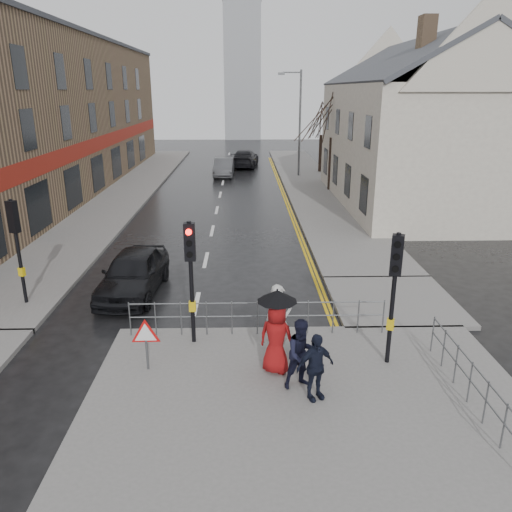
{
  "coord_description": "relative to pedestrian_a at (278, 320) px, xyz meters",
  "views": [
    {
      "loc": [
        1.61,
        -12.07,
        6.7
      ],
      "look_at": [
        1.98,
        3.21,
        1.59
      ],
      "focal_mm": 35.0,
      "sensor_mm": 36.0,
      "label": 1
    }
  ],
  "objects": [
    {
      "name": "street_lamp",
      "position": [
        3.36,
        28.51,
        3.62
      ],
      "size": [
        1.83,
        0.25,
        8.0
      ],
      "color": "#595B5E",
      "rests_on": "right_pavement"
    },
    {
      "name": "car_far",
      "position": [
        -0.76,
        33.98,
        -0.32
      ],
      "size": [
        2.75,
        5.52,
        1.54
      ],
      "primitive_type": "imported",
      "rotation": [
        0.0,
        0.0,
        3.03
      ],
      "color": "black",
      "rests_on": "ground"
    },
    {
      "name": "building_right_cream",
      "position": [
        9.54,
        18.51,
        3.69
      ],
      "size": [
        9.0,
        16.4,
        10.1
      ],
      "color": "beige",
      "rests_on": "ground"
    },
    {
      "name": "pedestrian_a",
      "position": [
        0.0,
        0.0,
        0.0
      ],
      "size": [
        0.77,
        0.58,
        1.9
      ],
      "primitive_type": "imported",
      "rotation": [
        0.0,
        0.0,
        0.2
      ],
      "color": "#B3B3AF",
      "rests_on": "near_pavement"
    },
    {
      "name": "pedestrian_d",
      "position": [
        0.68,
        -2.01,
        -0.16
      ],
      "size": [
        1.0,
        0.72,
        1.57
      ],
      "primitive_type": "imported",
      "rotation": [
        0.0,
        0.0,
        0.41
      ],
      "color": "black",
      "rests_on": "near_pavement"
    },
    {
      "name": "building_left_terrace",
      "position": [
        -14.46,
        22.51,
        3.91
      ],
      "size": [
        8.0,
        42.0,
        10.0
      ],
      "primitive_type": "cube",
      "color": "#81644A",
      "rests_on": "ground"
    },
    {
      "name": "pedestrian_with_umbrella",
      "position": [
        -0.1,
        -0.87,
        0.19
      ],
      "size": [
        1.04,
        0.96,
        2.14
      ],
      "color": "maroon",
      "rests_on": "near_pavement"
    },
    {
      "name": "ground",
      "position": [
        -2.46,
        0.51,
        -1.09
      ],
      "size": [
        120.0,
        120.0,
        0.0
      ],
      "primitive_type": "plane",
      "color": "black",
      "rests_on": "ground"
    },
    {
      "name": "church_tower",
      "position": [
        -0.96,
        62.51,
        7.91
      ],
      "size": [
        5.0,
        5.0,
        18.0
      ],
      "primitive_type": "cube",
      "color": "gray",
      "rests_on": "ground"
    },
    {
      "name": "tree_near",
      "position": [
        5.04,
        22.51,
        4.05
      ],
      "size": [
        2.4,
        2.4,
        6.58
      ],
      "color": "#30201A",
      "rests_on": "right_pavement"
    },
    {
      "name": "traffic_signal_far_left",
      "position": [
        -7.96,
        3.51,
        1.37
      ],
      "size": [
        0.34,
        0.33,
        3.4
      ],
      "color": "black",
      "rests_on": "left_pavement"
    },
    {
      "name": "traffic_signal_near_left",
      "position": [
        -2.26,
        0.7,
        1.37
      ],
      "size": [
        0.28,
        0.27,
        3.4
      ],
      "color": "black",
      "rests_on": "near_pavement"
    },
    {
      "name": "car_parked",
      "position": [
        -4.66,
        4.51,
        -0.33
      ],
      "size": [
        2.1,
        4.57,
        1.52
      ],
      "primitive_type": "imported",
      "rotation": [
        0.0,
        0.0,
        -0.07
      ],
      "color": "black",
      "rests_on": "ground"
    },
    {
      "name": "pavement_bridge_right",
      "position": [
        4.04,
        3.51,
        -1.02
      ],
      "size": [
        4.0,
        4.2,
        0.14
      ],
      "primitive_type": "cube",
      "color": "#605E5B",
      "rests_on": "ground"
    },
    {
      "name": "traffic_signal_near_right",
      "position": [
        2.74,
        -0.5,
        1.37
      ],
      "size": [
        0.34,
        0.33,
        3.4
      ],
      "color": "black",
      "rests_on": "near_pavement"
    },
    {
      "name": "car_mid",
      "position": [
        -2.48,
        29.02,
        -0.38
      ],
      "size": [
        1.61,
        4.34,
        1.42
      ],
      "primitive_type": "imported",
      "rotation": [
        0.0,
        0.0,
        -0.03
      ],
      "color": "#404245",
      "rests_on": "ground"
    },
    {
      "name": "tree_far",
      "position": [
        5.54,
        30.51,
        3.33
      ],
      "size": [
        2.4,
        2.4,
        5.64
      ],
      "color": "#30201A",
      "rests_on": "right_pavement"
    },
    {
      "name": "guard_railing_front",
      "position": [
        -0.51,
        1.11,
        -0.23
      ],
      "size": [
        7.14,
        0.04,
        1.0
      ],
      "color": "#595B5E",
      "rests_on": "near_pavement"
    },
    {
      "name": "pedestrian_b",
      "position": [
        0.44,
        -1.54,
        -0.11
      ],
      "size": [
        0.98,
        0.86,
        1.69
      ],
      "primitive_type": "imported",
      "rotation": [
        0.0,
        0.0,
        0.31
      ],
      "color": "black",
      "rests_on": "near_pavement"
    },
    {
      "name": "guard_railing_side",
      "position": [
        4.04,
        -2.24,
        -0.24
      ],
      "size": [
        0.04,
        4.54,
        1.0
      ],
      "color": "#595B5E",
      "rests_on": "near_pavement"
    },
    {
      "name": "warning_sign",
      "position": [
        -3.26,
        -0.7,
        -0.05
      ],
      "size": [
        0.8,
        0.07,
        1.35
      ],
      "color": "#595B5E",
      "rests_on": "near_pavement"
    },
    {
      "name": "left_pavement",
      "position": [
        -8.96,
        23.51,
        -1.02
      ],
      "size": [
        4.0,
        44.0,
        0.14
      ],
      "primitive_type": "cube",
      "color": "#605E5B",
      "rests_on": "ground"
    },
    {
      "name": "right_pavement",
      "position": [
        4.04,
        25.51,
        -1.02
      ],
      "size": [
        4.0,
        40.0,
        0.14
      ],
      "primitive_type": "cube",
      "color": "#605E5B",
      "rests_on": "ground"
    },
    {
      "name": "near_pavement",
      "position": [
        0.54,
        -2.99,
        -1.02
      ],
      "size": [
        10.0,
        9.0,
        0.14
      ],
      "primitive_type": "cube",
      "color": "#605E5B",
      "rests_on": "ground"
    }
  ]
}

